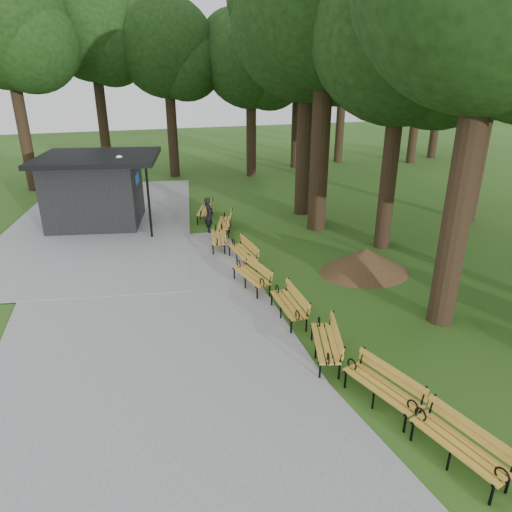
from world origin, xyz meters
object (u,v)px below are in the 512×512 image
object	(u,v)px
dirt_mound	(365,260)
lawn_tree_1	(405,29)
bench_5	(251,276)
person	(209,215)
bench_6	(242,252)
bench_9	(205,211)
bench_7	(218,237)
bench_1	(459,446)
bench_8	(224,223)
lawn_tree_5	(499,50)
lawn_tree_4	(309,22)
bench_2	(382,387)
kiosk	(94,190)
lamp_post	(121,177)
bench_4	(288,305)
bench_3	(325,343)

from	to	relation	value
dirt_mound	lawn_tree_1	bearing A→B (deg)	46.00
bench_5	person	bearing A→B (deg)	170.85
bench_6	bench_9	xyz separation A→B (m)	(-0.18, 5.68, 0.00)
person	bench_7	size ratio (longest dim) A/B	0.83
bench_1	bench_8	world-z (taller)	same
person	lawn_tree_5	world-z (taller)	lawn_tree_5
lawn_tree_1	lawn_tree_4	distance (m)	5.49
bench_2	bench_7	bearing A→B (deg)	170.13
kiosk	lawn_tree_1	distance (m)	14.11
bench_7	person	bearing A→B (deg)	-170.95
person	lawn_tree_1	size ratio (longest dim) A/B	0.14
lamp_post	bench_6	bearing A→B (deg)	-55.74
lamp_post	bench_4	bearing A→B (deg)	-68.38
bench_5	bench_1	bearing A→B (deg)	-0.69
bench_2	bench_8	xyz separation A→B (m)	(-0.36, 11.79, 0.00)
person	bench_1	bearing A→B (deg)	-169.91
lawn_tree_1	lamp_post	bearing A→B (deg)	149.69
bench_4	bench_9	world-z (taller)	same
bench_2	lawn_tree_1	size ratio (longest dim) A/B	0.17
person	lawn_tree_1	world-z (taller)	lawn_tree_1
bench_1	bench_2	world-z (taller)	same
person	bench_7	world-z (taller)	person
person	bench_3	size ratio (longest dim) A/B	0.83
bench_6	bench_9	size ratio (longest dim) A/B	1.00
lamp_post	lawn_tree_1	bearing A→B (deg)	-30.31
bench_4	bench_2	bearing A→B (deg)	8.40
bench_7	lawn_tree_4	size ratio (longest dim) A/B	0.16
bench_9	lawn_tree_5	bearing A→B (deg)	91.62
kiosk	bench_3	bearing A→B (deg)	-56.20
lawn_tree_1	lawn_tree_4	world-z (taller)	lawn_tree_4
lawn_tree_5	dirt_mound	bearing A→B (deg)	-154.06
kiosk	lawn_tree_1	size ratio (longest dim) A/B	0.45
bench_7	lawn_tree_1	size ratio (longest dim) A/B	0.17
lawn_tree_5	bench_8	bearing A→B (deg)	171.02
bench_3	lawn_tree_1	xyz separation A→B (m)	(5.57, 6.29, 7.44)
bench_9	person	bearing A→B (deg)	13.92
bench_7	bench_4	bearing A→B (deg)	16.51
dirt_mound	lawn_tree_1	size ratio (longest dim) A/B	0.24
lawn_tree_5	bench_4	bearing A→B (deg)	-152.63
lamp_post	bench_7	distance (m)	5.28
dirt_mound	bench_7	world-z (taller)	bench_7
bench_7	bench_8	size ratio (longest dim) A/B	1.00
bench_6	bench_7	bearing A→B (deg)	-170.40
lawn_tree_1	bench_8	bearing A→B (deg)	147.01
bench_6	lawn_tree_4	world-z (taller)	lawn_tree_4
lawn_tree_4	bench_7	bearing A→B (deg)	-146.24
bench_5	bench_6	size ratio (longest dim) A/B	1.00
kiosk	lawn_tree_1	world-z (taller)	lawn_tree_1
bench_9	bench_5	bearing A→B (deg)	19.05
dirt_mound	lawn_tree_4	distance (m)	10.90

